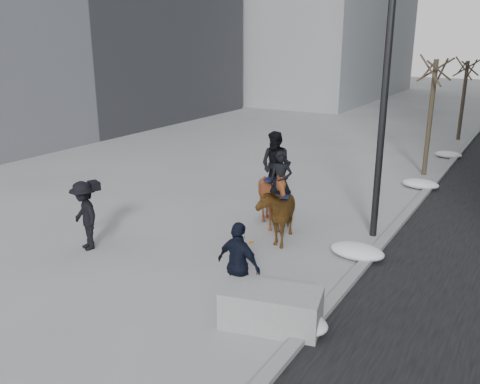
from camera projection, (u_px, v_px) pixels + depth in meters
The scene contains 11 objects.
ground at pixel (213, 266), 11.82m from camera, with size 120.00×120.00×0.00m, color gray.
curb at pixel (435, 181), 18.50m from camera, with size 0.25×90.00×0.12m, color gray.
planter at pixel (271, 308), 9.33m from camera, with size 1.80×0.90×0.72m, color gray.
tree_near at pixel (431, 112), 18.92m from camera, with size 1.20×1.20×4.80m, color #372B20, non-canonical shape.
tree_far at pixel (463, 97), 25.52m from camera, with size 1.20×1.20×4.38m, color #34281E, non-canonical shape.
mounted_left at pixel (278, 208), 13.17m from camera, with size 1.32×1.97×2.34m.
mounted_right at pixel (274, 191), 13.86m from camera, with size 1.47×1.64×2.70m.
feeder at pixel (239, 265), 9.87m from camera, with size 1.08×0.93×1.75m.
camera_crew at pixel (85, 215), 12.56m from camera, with size 1.30×1.05×1.75m.
lamppost at pixel (392, 42), 12.38m from camera, with size 0.25×2.55×9.09m.
snow_piles at pixel (387, 219), 14.39m from camera, with size 1.37×16.64×0.35m.
Camera 1 is at (6.10, -8.91, 5.16)m, focal length 38.00 mm.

